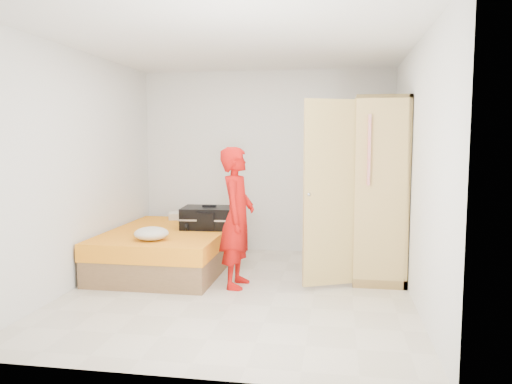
% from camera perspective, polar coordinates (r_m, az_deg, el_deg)
% --- Properties ---
extents(room, '(4.00, 4.02, 2.60)m').
position_cam_1_polar(room, '(5.25, -1.95, 2.46)').
color(room, beige).
rests_on(room, ground).
extents(bed, '(1.42, 2.02, 0.50)m').
position_cam_1_polar(bed, '(6.41, -9.86, -6.44)').
color(bed, brown).
rests_on(bed, ground).
extents(wardrobe, '(1.12, 1.43, 2.10)m').
position_cam_1_polar(wardrobe, '(6.03, 13.35, -0.10)').
color(wardrobe, tan).
rests_on(wardrobe, ground).
extents(person, '(0.39, 0.57, 1.54)m').
position_cam_1_polar(person, '(5.49, -2.17, -2.93)').
color(person, red).
rests_on(person, ground).
extents(suitcase, '(0.72, 0.56, 0.30)m').
position_cam_1_polar(suitcase, '(6.37, -5.35, -2.94)').
color(suitcase, black).
rests_on(suitcase, bed).
extents(round_cushion, '(0.39, 0.39, 0.15)m').
position_cam_1_polar(round_cushion, '(5.74, -11.88, -4.67)').
color(round_cushion, beige).
rests_on(round_cushion, bed).
extents(pillow, '(0.57, 0.38, 0.09)m').
position_cam_1_polar(pillow, '(7.15, -7.78, -2.68)').
color(pillow, beige).
rests_on(pillow, bed).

